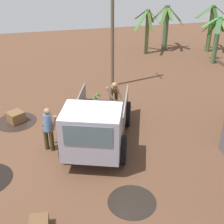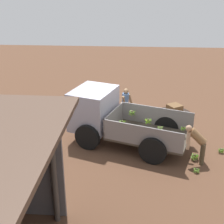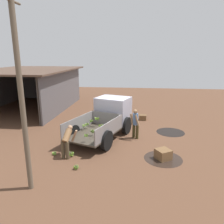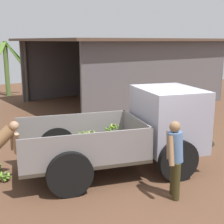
% 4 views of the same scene
% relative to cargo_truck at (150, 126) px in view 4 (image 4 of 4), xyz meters
% --- Properties ---
extents(ground, '(36.00, 36.00, 0.00)m').
position_rel_cargo_truck_xyz_m(ground, '(-0.06, -0.21, -1.06)').
color(ground, brown).
extents(mud_patch_2, '(1.41, 1.41, 0.01)m').
position_rel_cargo_truck_xyz_m(mud_patch_2, '(2.45, 0.60, -1.06)').
color(mud_patch_2, black).
rests_on(mud_patch_2, ground).
extents(cargo_truck, '(4.81, 3.23, 2.01)m').
position_rel_cargo_truck_xyz_m(cargo_truck, '(0.00, 0.00, 0.00)').
color(cargo_truck, '#3F372D').
rests_on(cargo_truck, ground).
extents(warehouse_shed, '(9.59, 7.08, 3.27)m').
position_rel_cargo_truck_xyz_m(warehouse_shed, '(5.56, 7.40, 1.35)').
color(warehouse_shed, '#585356').
rests_on(warehouse_shed, ground).
extents(banana_palm_5, '(2.44, 2.12, 3.15)m').
position_rel_cargo_truck_xyz_m(banana_palm_5, '(0.69, 12.66, 0.66)').
color(banana_palm_5, olive).
rests_on(banana_palm_5, ground).
extents(person_foreground_visitor, '(0.57, 0.58, 1.63)m').
position_rel_cargo_truck_xyz_m(person_foreground_visitor, '(-0.73, -1.50, -0.16)').
color(person_foreground_visitor, '#383117').
rests_on(person_foreground_visitor, ground).
extents(person_worker_loading, '(0.76, 0.70, 1.37)m').
position_rel_cargo_truck_xyz_m(person_worker_loading, '(-3.27, 1.47, -0.26)').
color(person_worker_loading, '#4B3F2B').
rests_on(person_worker_loading, ground).
extents(banana_bunch_on_ground_2, '(0.30, 0.30, 0.23)m').
position_rel_cargo_truck_xyz_m(banana_bunch_on_ground_2, '(-3.28, 1.34, -0.93)').
color(banana_bunch_on_ground_2, brown).
rests_on(banana_bunch_on_ground_2, ground).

